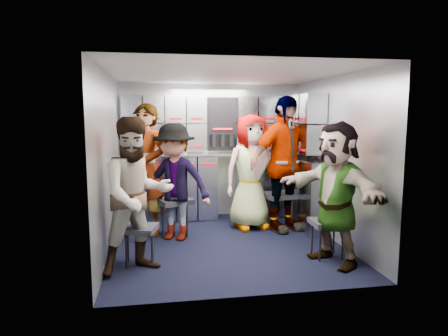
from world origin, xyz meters
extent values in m
plane|color=black|center=(0.00, 0.00, 0.00)|extent=(3.00, 3.00, 0.00)
cube|color=gray|center=(0.00, 1.50, 1.05)|extent=(2.80, 0.04, 2.10)
cube|color=gray|center=(-1.40, 0.00, 1.05)|extent=(0.04, 3.00, 2.10)
cube|color=gray|center=(1.40, 0.00, 1.05)|extent=(0.04, 3.00, 2.10)
cube|color=silver|center=(0.00, 0.00, 2.10)|extent=(2.80, 3.00, 0.02)
cube|color=#9DA2AD|center=(0.00, 1.29, 0.49)|extent=(2.68, 0.38, 0.99)
cube|color=#9DA2AD|center=(-1.19, 0.56, 0.49)|extent=(0.38, 0.76, 0.99)
cube|color=#AFB1B6|center=(0.00, 1.29, 1.01)|extent=(2.68, 0.42, 0.03)
cube|color=#9DA2AD|center=(0.00, 1.35, 1.49)|extent=(2.68, 0.28, 0.82)
cube|color=#9DA2AD|center=(1.25, 0.70, 1.49)|extent=(0.28, 1.00, 0.82)
cube|color=#9DA2AD|center=(1.25, 0.60, 0.50)|extent=(0.28, 1.20, 1.00)
cube|color=#97000C|center=(0.00, 1.09, 0.88)|extent=(2.60, 0.02, 0.03)
cube|color=black|center=(-1.05, -0.55, 0.40)|extent=(0.44, 0.42, 0.06)
cylinder|color=black|center=(-1.18, -0.66, 0.19)|extent=(0.02, 0.02, 0.38)
cylinder|color=black|center=(-0.92, -0.66, 0.19)|extent=(0.02, 0.02, 0.38)
cylinder|color=black|center=(-1.18, -0.43, 0.19)|extent=(0.02, 0.02, 0.38)
cylinder|color=black|center=(-0.92, -0.43, 0.19)|extent=(0.02, 0.02, 0.38)
cube|color=black|center=(-0.63, 0.48, 0.47)|extent=(0.54, 0.52, 0.07)
cylinder|color=black|center=(-0.78, 0.35, 0.22)|extent=(0.03, 0.03, 0.44)
cylinder|color=black|center=(-0.47, 0.35, 0.22)|extent=(0.03, 0.03, 0.44)
cylinder|color=black|center=(-0.78, 0.62, 0.22)|extent=(0.03, 0.03, 0.44)
cylinder|color=black|center=(-0.47, 0.62, 0.22)|extent=(0.03, 0.03, 0.44)
cube|color=black|center=(0.47, 0.84, 0.43)|extent=(0.45, 0.44, 0.06)
cylinder|color=black|center=(0.33, 0.72, 0.21)|extent=(0.02, 0.02, 0.41)
cylinder|color=black|center=(0.61, 0.72, 0.21)|extent=(0.02, 0.02, 0.41)
cylinder|color=black|center=(0.33, 0.97, 0.21)|extent=(0.02, 0.02, 0.41)
cylinder|color=black|center=(0.61, 0.97, 0.21)|extent=(0.02, 0.02, 0.41)
cube|color=black|center=(0.88, 0.65, 0.46)|extent=(0.48, 0.47, 0.07)
cylinder|color=black|center=(0.73, 0.51, 0.22)|extent=(0.03, 0.03, 0.44)
cylinder|color=black|center=(1.04, 0.51, 0.22)|extent=(0.03, 0.03, 0.44)
cylinder|color=black|center=(0.73, 0.78, 0.22)|extent=(0.03, 0.03, 0.44)
cylinder|color=black|center=(1.04, 0.78, 0.22)|extent=(0.03, 0.03, 0.44)
cube|color=black|center=(1.05, -0.67, 0.40)|extent=(0.37, 0.35, 0.06)
cylinder|color=black|center=(0.92, -0.78, 0.19)|extent=(0.02, 0.02, 0.39)
cylinder|color=black|center=(1.18, -0.78, 0.19)|extent=(0.02, 0.02, 0.39)
cylinder|color=black|center=(0.92, -0.55, 0.19)|extent=(0.02, 0.02, 0.39)
cylinder|color=black|center=(1.18, -0.55, 0.19)|extent=(0.02, 0.02, 0.39)
imported|color=black|center=(-0.99, 0.62, 0.89)|extent=(0.76, 0.75, 1.77)
imported|color=black|center=(-1.05, -0.73, 0.80)|extent=(0.95, 0.86, 1.60)
imported|color=black|center=(-0.63, 0.30, 0.76)|extent=(1.12, 0.92, 1.51)
imported|color=black|center=(0.47, 0.66, 0.81)|extent=(0.89, 0.67, 1.63)
imported|color=black|center=(0.88, 0.47, 0.94)|extent=(1.19, 0.84, 1.88)
imported|color=black|center=(1.05, -0.85, 0.78)|extent=(0.95, 1.51, 1.56)
cylinder|color=white|center=(-0.42, 1.24, 1.15)|extent=(0.07, 0.07, 0.24)
cylinder|color=white|center=(-0.50, 1.24, 1.15)|extent=(0.07, 0.07, 0.23)
cylinder|color=white|center=(0.42, 1.24, 1.15)|extent=(0.07, 0.07, 0.24)
cylinder|color=#C0B288|center=(-0.56, 1.23, 1.08)|extent=(0.07, 0.07, 0.10)
cylinder|color=#C0B288|center=(0.61, 1.23, 1.08)|extent=(0.08, 0.08, 0.10)
camera|label=1|loc=(-0.83, -4.81, 1.61)|focal=32.00mm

